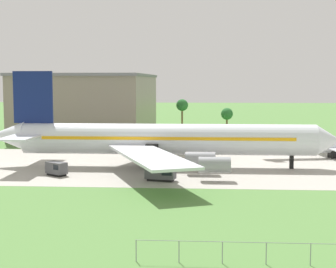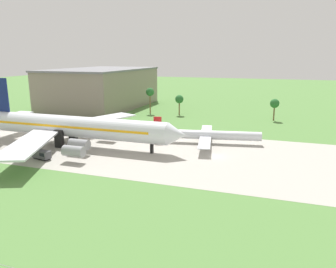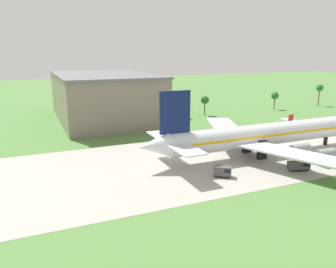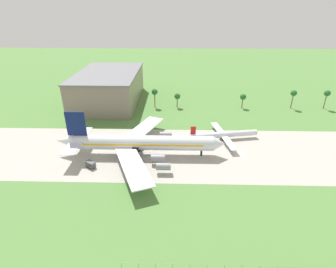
{
  "view_description": "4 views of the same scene",
  "coord_description": "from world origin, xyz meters",
  "px_view_note": "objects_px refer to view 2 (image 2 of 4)",
  "views": [
    {
      "loc": [
        -33.97,
        -101.18,
        16.77
      ],
      "look_at": [
        -40.5,
        -2.38,
        6.55
      ],
      "focal_mm": 55.0,
      "sensor_mm": 36.0,
      "label": 1
    },
    {
      "loc": [
        14.06,
        -79.84,
        25.24
      ],
      "look_at": [
        -12.21,
        -2.38,
        5.55
      ],
      "focal_mm": 35.0,
      "sensor_mm": 36.0,
      "label": 2
    },
    {
      "loc": [
        -98.51,
        -71.39,
        27.26
      ],
      "look_at": [
        -68.78,
        -2.38,
        8.54
      ],
      "focal_mm": 35.0,
      "sensor_mm": 36.0,
      "label": 3
    },
    {
      "loc": [
        -27.98,
        -96.02,
        55.58
      ],
      "look_at": [
        -30.66,
        5.0,
        6.0
      ],
      "focal_mm": 28.0,
      "sensor_mm": 36.0,
      "label": 4
    }
  ],
  "objects_px": {
    "jet_airliner": "(70,126)",
    "terminal_building": "(102,88)",
    "regional_aircraft": "(205,135)",
    "baggage_tug": "(42,155)"
  },
  "relations": [
    {
      "from": "jet_airliner",
      "to": "terminal_building",
      "type": "bearing_deg",
      "value": 112.52
    },
    {
      "from": "regional_aircraft",
      "to": "baggage_tug",
      "type": "relative_size",
      "value": 5.93
    },
    {
      "from": "regional_aircraft",
      "to": "terminal_building",
      "type": "height_order",
      "value": "terminal_building"
    },
    {
      "from": "regional_aircraft",
      "to": "terminal_building",
      "type": "distance_m",
      "value": 82.71
    },
    {
      "from": "jet_airliner",
      "to": "baggage_tug",
      "type": "relative_size",
      "value": 12.82
    },
    {
      "from": "jet_airliner",
      "to": "terminal_building",
      "type": "relative_size",
      "value": 1.12
    },
    {
      "from": "jet_airliner",
      "to": "baggage_tug",
      "type": "height_order",
      "value": "jet_airliner"
    },
    {
      "from": "regional_aircraft",
      "to": "baggage_tug",
      "type": "xyz_separation_m",
      "value": [
        -35.14,
        -28.29,
        -1.26
      ]
    },
    {
      "from": "jet_airliner",
      "to": "terminal_building",
      "type": "xyz_separation_m",
      "value": [
        -27.61,
        66.6,
        4.01
      ]
    },
    {
      "from": "baggage_tug",
      "to": "terminal_building",
      "type": "xyz_separation_m",
      "value": [
        -28.74,
        80.36,
        8.27
      ]
    }
  ]
}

